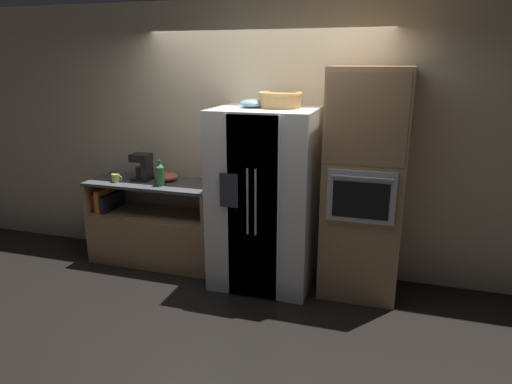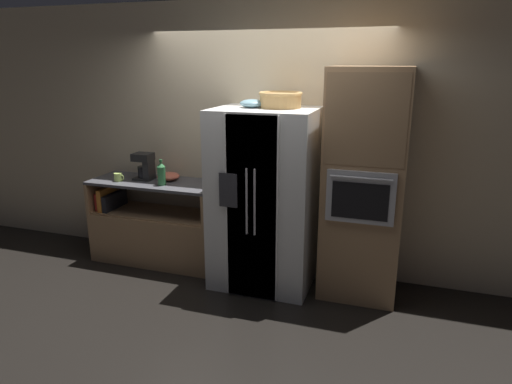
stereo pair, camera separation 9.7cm
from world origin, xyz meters
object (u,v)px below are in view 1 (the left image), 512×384
(refrigerator, at_px, (264,199))
(fruit_bowl, at_px, (252,103))
(wall_oven, at_px, (364,185))
(wicker_basket, at_px, (280,99))
(bottle_tall, at_px, (160,174))
(mug, at_px, (116,178))
(mixing_bowl, at_px, (166,177))
(coffee_maker, at_px, (143,166))

(refrigerator, distance_m, fruit_bowl, 0.93)
(refrigerator, relative_size, fruit_bowl, 7.42)
(wall_oven, distance_m, wicker_basket, 1.13)
(wall_oven, bearing_deg, bottle_tall, -177.77)
(fruit_bowl, xyz_separation_m, bottle_tall, (-1.01, -0.03, -0.76))
(mug, bearing_deg, mixing_bowl, 23.32)
(refrigerator, bearing_deg, bottle_tall, 179.88)
(mug, bearing_deg, bottle_tall, 0.55)
(fruit_bowl, bearing_deg, wall_oven, 2.86)
(bottle_tall, xyz_separation_m, coffee_maker, (-0.28, 0.15, 0.04))
(bottle_tall, xyz_separation_m, mixing_bowl, (-0.04, 0.21, -0.08))
(mixing_bowl, height_order, coffee_maker, coffee_maker)
(refrigerator, distance_m, wicker_basket, 0.98)
(bottle_tall, height_order, mug, bottle_tall)
(mixing_bowl, bearing_deg, coffee_maker, -165.15)
(wall_oven, xyz_separation_m, wicker_basket, (-0.82, 0.01, 0.77))
(wall_oven, distance_m, fruit_bowl, 1.31)
(wicker_basket, bearing_deg, fruit_bowl, -166.40)
(fruit_bowl, distance_m, mug, 1.76)
(wicker_basket, relative_size, coffee_maker, 1.40)
(bottle_tall, relative_size, mixing_bowl, 1.09)
(wicker_basket, distance_m, mixing_bowl, 1.58)
(wall_oven, height_order, mug, wall_oven)
(wicker_basket, relative_size, mug, 3.39)
(wall_oven, height_order, bottle_tall, wall_oven)
(fruit_bowl, height_order, coffee_maker, fruit_bowl)
(mixing_bowl, xyz_separation_m, coffee_maker, (-0.24, -0.06, 0.12))
(wicker_basket, xyz_separation_m, mixing_bowl, (-1.31, 0.12, -0.88))
(wall_oven, bearing_deg, wicker_basket, 179.39)
(refrigerator, height_order, fruit_bowl, fruit_bowl)
(wall_oven, xyz_separation_m, fruit_bowl, (-1.08, -0.05, 0.73))
(coffee_maker, bearing_deg, bottle_tall, -27.23)
(refrigerator, bearing_deg, wicker_basket, 36.96)
(refrigerator, xyz_separation_m, mixing_bowl, (-1.18, 0.21, 0.09))
(wicker_basket, bearing_deg, bottle_tall, -175.93)
(wall_oven, bearing_deg, fruit_bowl, -177.14)
(fruit_bowl, relative_size, mug, 1.96)
(bottle_tall, bearing_deg, refrigerator, -0.12)
(fruit_bowl, bearing_deg, mug, -178.79)
(fruit_bowl, relative_size, coffee_maker, 0.81)
(wall_oven, distance_m, mug, 2.63)
(wall_oven, relative_size, coffee_maker, 7.27)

